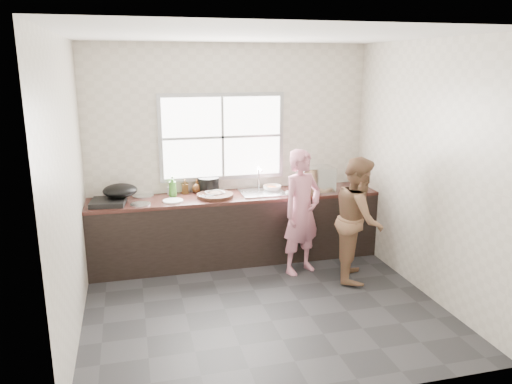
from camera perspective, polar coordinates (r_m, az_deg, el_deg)
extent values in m
cube|color=#27272A|center=(5.36, 0.71, -12.77)|extent=(3.60, 3.20, 0.01)
cube|color=silver|center=(4.77, 0.82, 17.56)|extent=(3.60, 3.20, 0.01)
cube|color=beige|center=(6.42, -3.00, 4.59)|extent=(3.60, 0.01, 2.70)
cube|color=beige|center=(4.76, -20.71, 0.19)|extent=(0.01, 3.20, 2.70)
cube|color=silver|center=(5.63, 18.81, 2.44)|extent=(0.01, 3.20, 2.70)
cube|color=beige|center=(3.42, 7.82, -4.33)|extent=(3.60, 0.01, 2.70)
cube|color=black|center=(6.35, -2.32, -4.26)|extent=(3.60, 0.62, 0.82)
cube|color=#361B16|center=(6.23, -2.36, -0.51)|extent=(3.60, 0.64, 0.04)
cube|color=silver|center=(6.30, 0.75, -0.09)|extent=(0.55, 0.45, 0.02)
cylinder|color=silver|center=(6.46, 0.29, 1.59)|extent=(0.02, 0.02, 0.30)
cube|color=#9EA0A5|center=(6.36, -3.88, 6.31)|extent=(1.60, 0.05, 1.10)
cube|color=white|center=(6.33, -3.84, 6.28)|extent=(1.50, 0.01, 1.00)
imported|color=pink|center=(5.93, 5.24, -2.75)|extent=(0.60, 0.51, 1.40)
imported|color=brown|center=(5.85, 11.64, -3.02)|extent=(0.77, 0.86, 1.44)
cylinder|color=#321C13|center=(6.12, -4.69, -0.42)|extent=(0.56, 0.56, 0.04)
cube|color=silver|center=(6.03, -5.63, -0.45)|extent=(0.18, 0.10, 0.01)
imported|color=white|center=(6.17, -4.70, -0.23)|extent=(0.28, 0.28, 0.06)
imported|color=white|center=(6.41, 1.85, 0.39)|extent=(0.24, 0.24, 0.06)
imported|color=silver|center=(6.20, 4.04, -0.13)|extent=(0.20, 0.20, 0.06)
cylinder|color=black|center=(6.37, -5.44, 0.82)|extent=(0.26, 0.26, 0.19)
cylinder|color=white|center=(5.99, -9.47, -1.01)|extent=(0.30, 0.30, 0.02)
imported|color=#3C7D29|center=(6.18, -9.52, 0.62)|extent=(0.13, 0.13, 0.26)
imported|color=#432A10|center=(6.33, -8.12, 0.57)|extent=(0.08, 0.08, 0.17)
imported|color=#432510|center=(6.35, -6.77, 0.59)|extent=(0.15, 0.15, 0.15)
cylinder|color=silver|center=(6.33, -9.80, 0.15)|extent=(0.08, 0.08, 0.09)
cube|color=black|center=(6.03, -16.54, -1.12)|extent=(0.43, 0.43, 0.06)
ellipsoid|color=black|center=(6.10, -15.27, 0.17)|extent=(0.44, 0.44, 0.15)
cube|color=silver|center=(6.38, 6.84, 1.43)|extent=(0.44, 0.32, 0.32)
cylinder|color=silver|center=(5.94, -13.07, -1.37)|extent=(0.27, 0.27, 0.01)
cylinder|color=silver|center=(6.32, -12.77, -0.40)|extent=(0.28, 0.28, 0.01)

